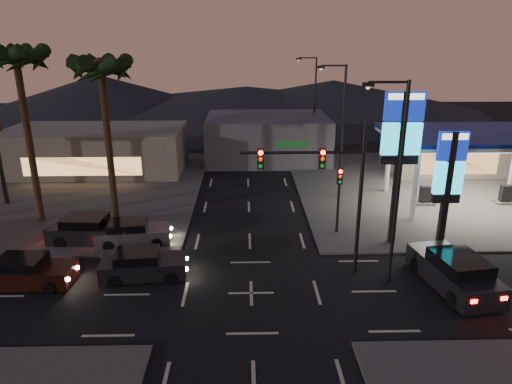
{
  "coord_description": "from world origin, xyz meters",
  "views": [
    {
      "loc": [
        -0.24,
        -19.38,
        11.71
      ],
      "look_at": [
        0.39,
        6.47,
        3.0
      ],
      "focal_mm": 32.0,
      "sensor_mm": 36.0,
      "label": 1
    }
  ],
  "objects_px": {
    "car_lane_a_front": "(143,265)",
    "car_lane_b_front": "(133,233)",
    "car_lane_a_mid": "(27,272)",
    "gas_station": "(474,138)",
    "pylon_sign_tall": "(401,139)",
    "suv_station": "(455,272)",
    "traffic_signal_mast": "(327,178)",
    "car_lane_b_mid": "(90,230)",
    "pylon_sign_short": "(449,173)"
  },
  "relations": [
    {
      "from": "car_lane_a_mid",
      "to": "car_lane_b_mid",
      "type": "distance_m",
      "value": 5.27
    },
    {
      "from": "pylon_sign_short",
      "to": "traffic_signal_mast",
      "type": "xyz_separation_m",
      "value": [
        -7.24,
        -2.51,
        0.57
      ]
    },
    {
      "from": "pylon_sign_short",
      "to": "car_lane_a_mid",
      "type": "distance_m",
      "value": 22.77
    },
    {
      "from": "gas_station",
      "to": "car_lane_a_mid",
      "type": "distance_m",
      "value": 29.59
    },
    {
      "from": "car_lane_a_mid",
      "to": "car_lane_b_mid",
      "type": "bearing_deg",
      "value": 72.86
    },
    {
      "from": "car_lane_b_front",
      "to": "car_lane_b_mid",
      "type": "height_order",
      "value": "car_lane_b_mid"
    },
    {
      "from": "car_lane_a_front",
      "to": "suv_station",
      "type": "height_order",
      "value": "suv_station"
    },
    {
      "from": "pylon_sign_tall",
      "to": "suv_station",
      "type": "distance_m",
      "value": 7.73
    },
    {
      "from": "gas_station",
      "to": "pylon_sign_tall",
      "type": "bearing_deg",
      "value": -139.09
    },
    {
      "from": "car_lane_a_front",
      "to": "car_lane_b_mid",
      "type": "xyz_separation_m",
      "value": [
        -4.05,
        4.39,
        0.09
      ]
    },
    {
      "from": "pylon_sign_short",
      "to": "suv_station",
      "type": "distance_m",
      "value": 5.73
    },
    {
      "from": "pylon_sign_short",
      "to": "car_lane_a_front",
      "type": "height_order",
      "value": "pylon_sign_short"
    },
    {
      "from": "gas_station",
      "to": "pylon_sign_short",
      "type": "relative_size",
      "value": 1.74
    },
    {
      "from": "car_lane_b_front",
      "to": "suv_station",
      "type": "distance_m",
      "value": 17.9
    },
    {
      "from": "pylon_sign_tall",
      "to": "traffic_signal_mast",
      "type": "distance_m",
      "value": 6.02
    },
    {
      "from": "gas_station",
      "to": "car_lane_a_front",
      "type": "bearing_deg",
      "value": -154.63
    },
    {
      "from": "suv_station",
      "to": "pylon_sign_tall",
      "type": "bearing_deg",
      "value": 106.36
    },
    {
      "from": "pylon_sign_short",
      "to": "gas_station",
      "type": "bearing_deg",
      "value": 56.31
    },
    {
      "from": "car_lane_b_front",
      "to": "pylon_sign_tall",
      "type": "bearing_deg",
      "value": -1.29
    },
    {
      "from": "gas_station",
      "to": "suv_station",
      "type": "distance_m",
      "value": 13.77
    },
    {
      "from": "car_lane_a_front",
      "to": "car_lane_b_front",
      "type": "distance_m",
      "value": 4.33
    },
    {
      "from": "traffic_signal_mast",
      "to": "car_lane_a_mid",
      "type": "bearing_deg",
      "value": -176.7
    },
    {
      "from": "pylon_sign_tall",
      "to": "car_lane_a_mid",
      "type": "distance_m",
      "value": 20.94
    },
    {
      "from": "car_lane_a_front",
      "to": "car_lane_a_mid",
      "type": "bearing_deg",
      "value": -173.43
    },
    {
      "from": "pylon_sign_short",
      "to": "car_lane_a_front",
      "type": "bearing_deg",
      "value": -170.66
    },
    {
      "from": "gas_station",
      "to": "car_lane_b_mid",
      "type": "distance_m",
      "value": 26.63
    },
    {
      "from": "pylon_sign_short",
      "to": "car_lane_a_mid",
      "type": "bearing_deg",
      "value": -171.35
    },
    {
      "from": "pylon_sign_short",
      "to": "car_lane_a_front",
      "type": "distance_m",
      "value": 17.26
    },
    {
      "from": "car_lane_a_mid",
      "to": "car_lane_b_front",
      "type": "relative_size",
      "value": 1.0
    },
    {
      "from": "pylon_sign_tall",
      "to": "car_lane_a_mid",
      "type": "height_order",
      "value": "pylon_sign_tall"
    },
    {
      "from": "car_lane_b_front",
      "to": "pylon_sign_short",
      "type": "bearing_deg",
      "value": -4.29
    },
    {
      "from": "car_lane_b_front",
      "to": "suv_station",
      "type": "bearing_deg",
      "value": -17.91
    },
    {
      "from": "pylon_sign_short",
      "to": "car_lane_b_mid",
      "type": "bearing_deg",
      "value": 175.4
    },
    {
      "from": "gas_station",
      "to": "pylon_sign_tall",
      "type": "height_order",
      "value": "pylon_sign_tall"
    },
    {
      "from": "pylon_sign_short",
      "to": "car_lane_a_mid",
      "type": "height_order",
      "value": "pylon_sign_short"
    },
    {
      "from": "car_lane_b_front",
      "to": "car_lane_b_mid",
      "type": "relative_size",
      "value": 0.89
    },
    {
      "from": "gas_station",
      "to": "traffic_signal_mast",
      "type": "xyz_separation_m",
      "value": [
        -12.24,
        -10.01,
        0.15
      ]
    },
    {
      "from": "car_lane_a_mid",
      "to": "pylon_sign_tall",
      "type": "bearing_deg",
      "value": 12.53
    },
    {
      "from": "car_lane_b_mid",
      "to": "suv_station",
      "type": "distance_m",
      "value": 20.47
    },
    {
      "from": "suv_station",
      "to": "gas_station",
      "type": "bearing_deg",
      "value": 62.81
    },
    {
      "from": "car_lane_b_front",
      "to": "car_lane_a_mid",
      "type": "bearing_deg",
      "value": -131.32
    },
    {
      "from": "car_lane_a_mid",
      "to": "suv_station",
      "type": "xyz_separation_m",
      "value": [
        21.18,
        -0.78,
        0.15
      ]
    },
    {
      "from": "car_lane_a_front",
      "to": "car_lane_a_mid",
      "type": "relative_size",
      "value": 0.99
    },
    {
      "from": "car_lane_a_front",
      "to": "car_lane_b_mid",
      "type": "bearing_deg",
      "value": 132.72
    },
    {
      "from": "traffic_signal_mast",
      "to": "car_lane_b_mid",
      "type": "bearing_deg",
      "value": 162.68
    },
    {
      "from": "gas_station",
      "to": "car_lane_a_front",
      "type": "relative_size",
      "value": 2.67
    },
    {
      "from": "car_lane_b_front",
      "to": "car_lane_b_mid",
      "type": "distance_m",
      "value": 2.62
    },
    {
      "from": "car_lane_a_mid",
      "to": "car_lane_b_front",
      "type": "height_order",
      "value": "car_lane_a_mid"
    },
    {
      "from": "traffic_signal_mast",
      "to": "suv_station",
      "type": "height_order",
      "value": "traffic_signal_mast"
    },
    {
      "from": "traffic_signal_mast",
      "to": "pylon_sign_short",
      "type": "bearing_deg",
      "value": 19.13
    }
  ]
}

